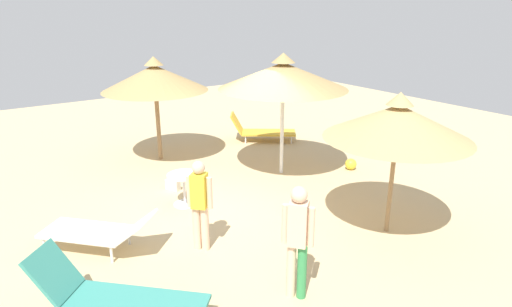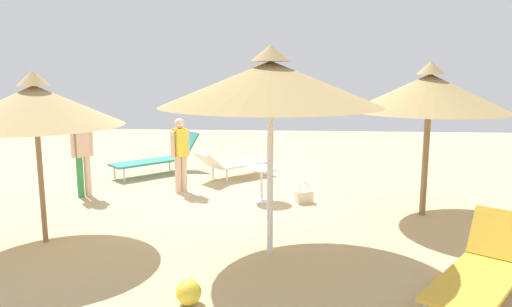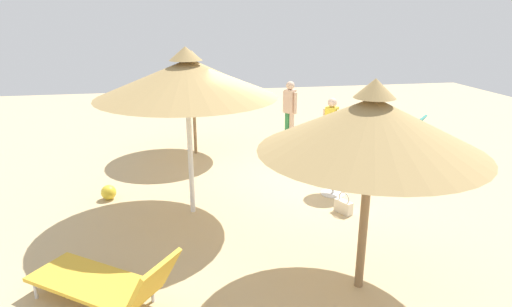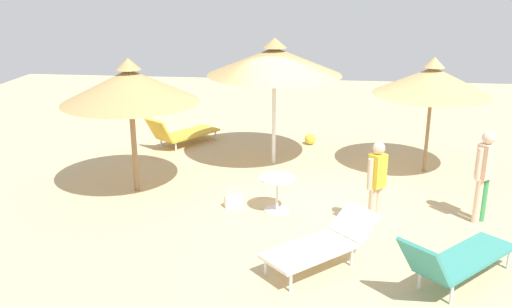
# 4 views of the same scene
# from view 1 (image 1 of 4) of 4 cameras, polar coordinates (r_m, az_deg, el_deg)

# --- Properties ---
(ground) EXTENTS (24.00, 24.00, 0.10)m
(ground) POSITION_cam_1_polar(r_m,az_deg,el_deg) (9.32, -2.08, -5.97)
(ground) COLOR tan
(parasol_umbrella_near_right) EXTENTS (2.64, 2.64, 2.67)m
(parasol_umbrella_near_right) POSITION_cam_1_polar(r_m,az_deg,el_deg) (11.29, -13.09, 9.60)
(parasol_umbrella_near_right) COLOR olive
(parasol_umbrella_near_right) RESTS_ON ground
(parasol_umbrella_far_right) EXTENTS (2.97, 2.97, 2.86)m
(parasol_umbrella_far_right) POSITION_cam_1_polar(r_m,az_deg,el_deg) (10.02, 3.56, 10.13)
(parasol_umbrella_far_right) COLOR white
(parasol_umbrella_far_right) RESTS_ON ground
(parasol_umbrella_edge) EXTENTS (2.47, 2.47, 2.53)m
(parasol_umbrella_edge) POSITION_cam_1_polar(r_m,az_deg,el_deg) (7.61, 18.04, 3.97)
(parasol_umbrella_edge) COLOR olive
(parasol_umbrella_edge) RESTS_ON ground
(lounge_chair_front) EXTENTS (1.99, 1.97, 0.96)m
(lounge_chair_front) POSITION_cam_1_polar(r_m,az_deg,el_deg) (6.03, -18.13, -17.09)
(lounge_chair_front) COLOR teal
(lounge_chair_front) RESTS_ON ground
(lounge_chair_near_left) EXTENTS (1.77, 1.82, 0.72)m
(lounge_chair_near_left) POSITION_cam_1_polar(r_m,az_deg,el_deg) (7.66, -19.73, -9.45)
(lounge_chair_near_left) COLOR silver
(lounge_chair_near_left) RESTS_ON ground
(lounge_chair_back) EXTENTS (1.95, 1.67, 0.83)m
(lounge_chair_back) POSITION_cam_1_polar(r_m,az_deg,el_deg) (13.00, 0.51, 3.08)
(lounge_chair_back) COLOR gold
(lounge_chair_back) RESTS_ON ground
(person_standing_center) EXTENTS (0.33, 0.36, 1.66)m
(person_standing_center) POSITION_cam_1_polar(r_m,az_deg,el_deg) (5.94, 5.46, -10.74)
(person_standing_center) COLOR beige
(person_standing_center) RESTS_ON ground
(person_standing_far_left) EXTENTS (0.33, 0.34, 1.55)m
(person_standing_far_left) POSITION_cam_1_polar(r_m,az_deg,el_deg) (7.12, -7.35, -6.23)
(person_standing_far_left) COLOR beige
(person_standing_far_left) RESTS_ON ground
(handbag) EXTENTS (0.26, 0.36, 0.40)m
(handbag) POSITION_cam_1_polar(r_m,az_deg,el_deg) (9.77, -10.82, -3.94)
(handbag) COLOR beige
(handbag) RESTS_ON ground
(side_table_round) EXTENTS (0.66, 0.66, 0.66)m
(side_table_round) POSITION_cam_1_polar(r_m,az_deg,el_deg) (8.90, -9.38, -3.92)
(side_table_round) COLOR silver
(side_table_round) RESTS_ON ground
(beach_ball) EXTENTS (0.28, 0.28, 0.28)m
(beach_ball) POSITION_cam_1_polar(r_m,az_deg,el_deg) (11.01, 12.27, -1.36)
(beach_ball) COLOR yellow
(beach_ball) RESTS_ON ground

